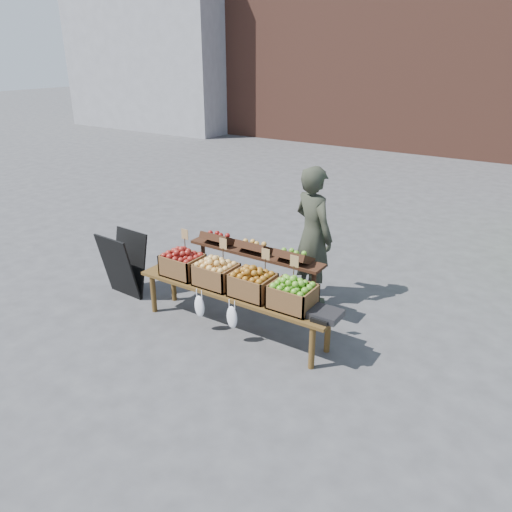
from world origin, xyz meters
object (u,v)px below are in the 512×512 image
Objects in this scene: vendor at (313,235)px; crate_golden_apples at (182,265)px; back_table at (255,271)px; crate_red_apples at (252,285)px; weighing_scale at (326,314)px; crate_green_apples at (292,297)px; crate_russet_pears at (216,274)px; display_bench at (234,310)px; chalkboard_sign at (124,264)px.

vendor is 3.85× the size of crate_golden_apples.
vendor is 0.94m from back_table.
crate_red_apples is 1.47× the size of weighing_scale.
crate_russet_pears is at bearing 180.00° from crate_green_apples.
crate_russet_pears is 1.53m from weighing_scale.
crate_red_apples is at bearing -58.60° from back_table.
crate_russet_pears is at bearing 88.01° from vendor.
display_bench is 0.51m from crate_russet_pears.
crate_russet_pears reaches higher than display_bench.
vendor is 1.42m from crate_green_apples.
crate_green_apples is (0.55, 0.00, 0.00)m from crate_red_apples.
crate_russet_pears is (1.64, 0.04, 0.24)m from chalkboard_sign.
chalkboard_sign is at bearing -179.28° from weighing_scale.
crate_green_apples reaches higher than display_bench.
crate_red_apples is 1.00× the size of crate_green_apples.
crate_golden_apples is at bearing -132.54° from back_table.
weighing_scale is (2.07, 0.00, -0.10)m from crate_golden_apples.
chalkboard_sign reaches higher than crate_russet_pears.
crate_golden_apples is 1.47× the size of weighing_scale.
crate_green_apples is at bearing 132.80° from vendor.
chalkboard_sign is at bearing -179.17° from crate_green_apples.
crate_golden_apples is (-0.82, 0.00, 0.42)m from display_bench.
crate_golden_apples and crate_red_apples have the same top height.
crate_green_apples is 1.47× the size of weighing_scale.
crate_golden_apples is (-0.66, -0.72, 0.19)m from back_table.
display_bench is at bearing 0.00° from crate_golden_apples.
chalkboard_sign reaches higher than crate_golden_apples.
crate_red_apples is at bearing 4.04° from chalkboard_sign.
back_table reaches higher than crate_red_apples.
vendor is 0.71× the size of display_bench.
chalkboard_sign is 1.92m from display_bench.
display_bench is at bearing -77.14° from back_table.
crate_green_apples is at bearing 0.00° from crate_russet_pears.
crate_golden_apples is 2.08m from weighing_scale.
back_table is 4.20× the size of crate_red_apples.
crate_green_apples is (0.83, 0.00, 0.42)m from display_bench.
vendor is at bearing 33.60° from chalkboard_sign.
crate_golden_apples is at bearing 180.00° from crate_green_apples.
back_table is (-0.56, -0.61, -0.44)m from vendor.
weighing_scale is at bearing 0.00° from crate_green_apples.
chalkboard_sign reaches higher than weighing_scale.
crate_golden_apples and crate_green_apples have the same top height.
vendor is 1.35m from crate_red_apples.
weighing_scale is at bearing 0.00° from crate_golden_apples.
crate_red_apples is (0.28, 0.00, 0.42)m from display_bench.
back_table is at bearing 72.10° from vendor.
display_bench is (-0.39, -1.33, -0.68)m from vendor.
vendor reaches higher than back_table.
crate_golden_apples is 1.00× the size of crate_russet_pears.
vendor is at bearing 84.85° from crate_red_apples.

